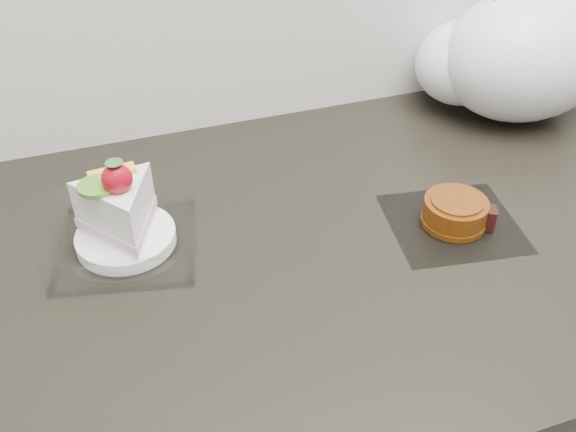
{
  "coord_description": "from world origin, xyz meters",
  "views": [
    {
      "loc": [
        -0.38,
        1.12,
        1.41
      ],
      "look_at": [
        -0.18,
        1.69,
        0.94
      ],
      "focal_mm": 40.0,
      "sensor_mm": 36.0,
      "label": 1
    }
  ],
  "objects": [
    {
      "name": "cake_tray",
      "position": [
        -0.37,
        1.75,
        0.93
      ],
      "size": [
        0.19,
        0.19,
        0.13
      ],
      "rotation": [
        0.0,
        0.0,
        -0.21
      ],
      "color": "white",
      "rests_on": "counter"
    },
    {
      "name": "plastic_bag",
      "position": [
        0.25,
        1.89,
        1.0
      ],
      "size": [
        0.34,
        0.29,
        0.25
      ],
      "rotation": [
        0.0,
        0.0,
        -0.35
      ],
      "color": "white",
      "rests_on": "counter"
    },
    {
      "name": "mooncake_wrap",
      "position": [
        0.03,
        1.66,
        0.92
      ],
      "size": [
        0.18,
        0.17,
        0.04
      ],
      "rotation": [
        0.0,
        0.0,
        0.03
      ],
      "color": "white",
      "rests_on": "counter"
    },
    {
      "name": "counter",
      "position": [
        0.0,
        1.69,
        0.45
      ],
      "size": [
        2.04,
        0.64,
        0.9
      ],
      "color": "black",
      "rests_on": "ground"
    }
  ]
}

